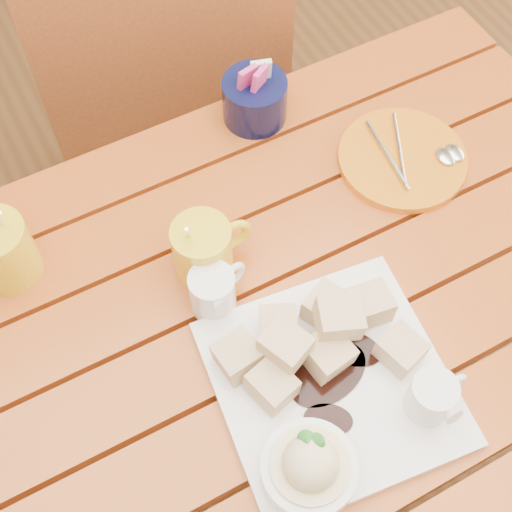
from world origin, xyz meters
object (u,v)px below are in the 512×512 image
table (274,354)px  orange_saucer (404,159)px  dessert_plate (328,396)px  chair_far (167,89)px  coffee_mug_right (204,249)px

table → orange_saucer: bearing=25.8°
orange_saucer → dessert_plate: bearing=-137.7°
dessert_plate → orange_saucer: size_ratio=1.60×
dessert_plate → chair_far: (0.11, 0.79, -0.25)m
coffee_mug_right → orange_saucer: (0.35, 0.02, -0.04)m
table → dessert_plate: 0.19m
dessert_plate → coffee_mug_right: size_ratio=2.31×
dessert_plate → chair_far: size_ratio=0.33×
coffee_mug_right → orange_saucer: size_ratio=0.69×
dessert_plate → chair_far: 0.84m
dessert_plate → table: bearing=89.9°
table → dessert_plate: size_ratio=3.77×
table → dessert_plate: dessert_plate is taller
coffee_mug_right → chair_far: bearing=71.4°
table → chair_far: bearing=80.3°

